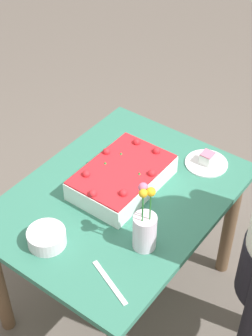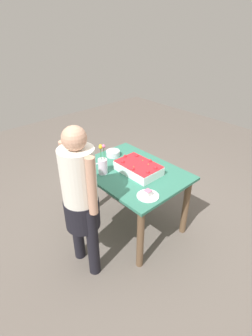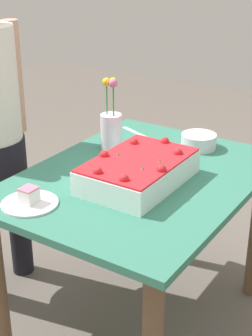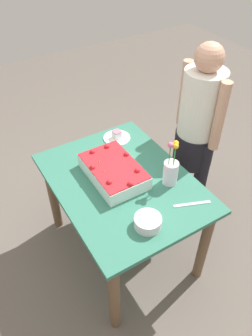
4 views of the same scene
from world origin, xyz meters
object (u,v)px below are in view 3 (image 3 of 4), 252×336
object	(u,v)px
serving_plate_with_slice	(29,200)
cake_knife	(138,134)
sheet_cake	(138,171)
fruit_bowl	(199,141)
flower_vase	(111,128)

from	to	relation	value
serving_plate_with_slice	cake_knife	bearing A→B (deg)	3.72
sheet_cake	fruit_bowl	size ratio (longest dim) A/B	2.89
cake_knife	fruit_bowl	xyz separation A→B (m)	(-0.00, -0.33, 0.03)
sheet_cake	cake_knife	bearing A→B (deg)	31.83
fruit_bowl	sheet_cake	bearing A→B (deg)	175.31
flower_vase	cake_knife	bearing A→B (deg)	0.14
fruit_bowl	serving_plate_with_slice	bearing A→B (deg)	161.71
sheet_cake	fruit_bowl	bearing A→B (deg)	-4.69
cake_knife	fruit_bowl	distance (m)	0.33
serving_plate_with_slice	sheet_cake	bearing A→B (deg)	-32.88
serving_plate_with_slice	cake_knife	distance (m)	0.83
flower_vase	sheet_cake	bearing A→B (deg)	-129.29
sheet_cake	serving_plate_with_slice	distance (m)	0.44
flower_vase	fruit_bowl	world-z (taller)	flower_vase
cake_knife	sheet_cake	bearing A→B (deg)	-36.61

